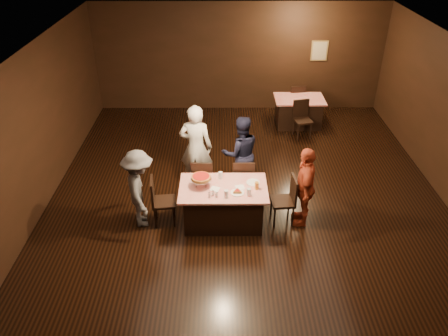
{
  "coord_description": "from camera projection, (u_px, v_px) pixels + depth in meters",
  "views": [
    {
      "loc": [
        -0.5,
        -6.93,
        5.19
      ],
      "look_at": [
        -0.46,
        -0.06,
        1.0
      ],
      "focal_mm": 35.0,
      "sensor_mm": 36.0,
      "label": 1
    }
  ],
  "objects": [
    {
      "name": "glass_amber",
      "position": [
        257.0,
        186.0,
        7.83
      ],
      "size": [
        0.08,
        0.08,
        0.14
      ],
      "primitive_type": "cylinder",
      "color": "#BF7F26",
      "rests_on": "main_table"
    },
    {
      "name": "napkin_left",
      "position": [
        215.0,
        189.0,
        7.86
      ],
      "size": [
        0.21,
        0.21,
        0.01
      ],
      "primitive_type": "cube",
      "rotation": [
        0.0,
        0.0,
        -0.35
      ],
      "color": "white",
      "rests_on": "main_table"
    },
    {
      "name": "chair_back_near",
      "position": [
        303.0,
        120.0,
        11.05
      ],
      "size": [
        0.51,
        0.51,
        0.95
      ],
      "primitive_type": "cube",
      "rotation": [
        0.0,
        0.0,
        0.23
      ],
      "color": "black",
      "rests_on": "ground"
    },
    {
      "name": "diner_red_shirt",
      "position": [
        305.0,
        187.0,
        7.89
      ],
      "size": [
        0.51,
        0.97,
        1.58
      ],
      "primitive_type": "imported",
      "rotation": [
        0.0,
        0.0,
        -1.72
      ],
      "color": "#AC3C21",
      "rests_on": "ground"
    },
    {
      "name": "plate_with_slice",
      "position": [
        237.0,
        192.0,
        7.74
      ],
      "size": [
        0.25,
        0.25,
        0.06
      ],
      "color": "white",
      "rests_on": "main_table"
    },
    {
      "name": "diner_white_jacket",
      "position": [
        196.0,
        147.0,
        8.87
      ],
      "size": [
        0.73,
        0.53,
        1.85
      ],
      "primitive_type": "imported",
      "rotation": [
        0.0,
        0.0,
        3.01
      ],
      "color": "silver",
      "rests_on": "ground"
    },
    {
      "name": "chair_far_right",
      "position": [
        243.0,
        179.0,
        8.7
      ],
      "size": [
        0.42,
        0.42,
        0.95
      ],
      "primitive_type": "cube",
      "rotation": [
        0.0,
        0.0,
        3.14
      ],
      "color": "black",
      "rests_on": "ground"
    },
    {
      "name": "napkin_center",
      "position": [
        240.0,
        187.0,
        7.9
      ],
      "size": [
        0.19,
        0.19,
        0.01
      ],
      "primitive_type": "cube",
      "rotation": [
        0.0,
        0.0,
        0.21
      ],
      "color": "white",
      "rests_on": "main_table"
    },
    {
      "name": "glass_front_right",
      "position": [
        249.0,
        192.0,
        7.65
      ],
      "size": [
        0.08,
        0.08,
        0.14
      ],
      "primitive_type": "cylinder",
      "color": "silver",
      "rests_on": "main_table"
    },
    {
      "name": "glass_back",
      "position": [
        221.0,
        175.0,
        8.12
      ],
      "size": [
        0.08,
        0.08,
        0.14
      ],
      "primitive_type": "cylinder",
      "color": "silver",
      "rests_on": "main_table"
    },
    {
      "name": "diner_navy_hoodie",
      "position": [
        241.0,
        153.0,
        8.9
      ],
      "size": [
        0.89,
        0.75,
        1.62
      ],
      "primitive_type": "imported",
      "rotation": [
        0.0,
        0.0,
        3.34
      ],
      "color": "black",
      "rests_on": "ground"
    },
    {
      "name": "room",
      "position": [
        251.0,
        109.0,
        7.51
      ],
      "size": [
        10.0,
        10.04,
        3.02
      ],
      "color": "black",
      "rests_on": "ground"
    },
    {
      "name": "back_table",
      "position": [
        298.0,
        112.0,
        11.7
      ],
      "size": [
        1.3,
        0.9,
        0.77
      ],
      "primitive_type": "cube",
      "color": "red",
      "rests_on": "ground"
    },
    {
      "name": "diner_grey_knit",
      "position": [
        140.0,
        189.0,
        7.87
      ],
      "size": [
        0.8,
        1.1,
        1.53
      ],
      "primitive_type": "imported",
      "rotation": [
        0.0,
        0.0,
        1.83
      ],
      "color": "#56575B",
      "rests_on": "ground"
    },
    {
      "name": "chair_far_left",
      "position": [
        203.0,
        179.0,
        8.69
      ],
      "size": [
        0.44,
        0.44,
        0.95
      ],
      "primitive_type": "cube",
      "rotation": [
        0.0,
        0.0,
        3.08
      ],
      "color": "black",
      "rests_on": "ground"
    },
    {
      "name": "glass_front_left",
      "position": [
        226.0,
        194.0,
        7.61
      ],
      "size": [
        0.08,
        0.08,
        0.14
      ],
      "primitive_type": "cylinder",
      "color": "silver",
      "rests_on": "main_table"
    },
    {
      "name": "pizza_stand",
      "position": [
        201.0,
        178.0,
        7.85
      ],
      "size": [
        0.38,
        0.38,
        0.22
      ],
      "color": "black",
      "rests_on": "main_table"
    },
    {
      "name": "chair_end_right",
      "position": [
        283.0,
        200.0,
        8.06
      ],
      "size": [
        0.45,
        0.45,
        0.95
      ],
      "primitive_type": "cube",
      "rotation": [
        0.0,
        0.0,
        -1.48
      ],
      "color": "black",
      "rests_on": "ground"
    },
    {
      "name": "condiments",
      "position": [
        213.0,
        194.0,
        7.63
      ],
      "size": [
        0.17,
        0.1,
        0.09
      ],
      "color": "silver",
      "rests_on": "main_table"
    },
    {
      "name": "plate_empty",
      "position": [
        253.0,
        182.0,
        8.03
      ],
      "size": [
        0.25,
        0.25,
        0.01
      ],
      "primitive_type": "cylinder",
      "color": "white",
      "rests_on": "main_table"
    },
    {
      "name": "chair_back_far",
      "position": [
        295.0,
        100.0,
        12.16
      ],
      "size": [
        0.47,
        0.47,
        0.95
      ],
      "primitive_type": "cube",
      "rotation": [
        0.0,
        0.0,
        3.28
      ],
      "color": "black",
      "rests_on": "ground"
    },
    {
      "name": "chair_end_left",
      "position": [
        164.0,
        201.0,
        8.05
      ],
      "size": [
        0.46,
        0.46,
        0.95
      ],
      "primitive_type": "cube",
      "rotation": [
        0.0,
        0.0,
        1.67
      ],
      "color": "black",
      "rests_on": "ground"
    },
    {
      "name": "main_table",
      "position": [
        223.0,
        205.0,
        8.1
      ],
      "size": [
        1.6,
        1.0,
        0.77
      ],
      "primitive_type": "cube",
      "color": "#AB120B",
      "rests_on": "ground"
    }
  ]
}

